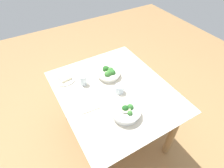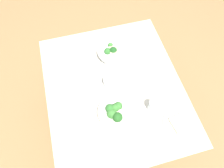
{
  "view_description": "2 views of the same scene",
  "coord_description": "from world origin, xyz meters",
  "px_view_note": "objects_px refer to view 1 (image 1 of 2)",
  "views": [
    {
      "loc": [
        -1.03,
        0.63,
        1.96
      ],
      "look_at": [
        0.04,
        0.0,
        0.78
      ],
      "focal_mm": 29.97,
      "sensor_mm": 36.0,
      "label": 1
    },
    {
      "loc": [
        0.65,
        -0.19,
        2.05
      ],
      "look_at": [
        -0.01,
        -0.02,
        0.78
      ],
      "focal_mm": 32.44,
      "sensor_mm": 36.0,
      "label": 2
    }
  ],
  "objects_px": {
    "napkin_folded_upper": "(88,104)",
    "table_knife_left": "(91,125)",
    "broccoli_bowl_near": "(109,73)",
    "table_knife_right": "(137,93)",
    "bread_side_plate": "(65,78)",
    "fork_by_far_bowl": "(114,60)",
    "water_glass_side": "(83,80)",
    "broccoli_bowl_far": "(126,112)",
    "fork_by_near_bowl": "(166,98)",
    "water_glass_center": "(119,89)"
  },
  "relations": [
    {
      "from": "napkin_folded_upper",
      "to": "table_knife_left",
      "type": "bearing_deg",
      "value": 161.18
    },
    {
      "from": "broccoli_bowl_far",
      "to": "water_glass_side",
      "type": "distance_m",
      "value": 0.53
    },
    {
      "from": "bread_side_plate",
      "to": "table_knife_right",
      "type": "xyz_separation_m",
      "value": [
        -0.51,
        -0.5,
        -0.01
      ]
    },
    {
      "from": "broccoli_bowl_far",
      "to": "napkin_folded_upper",
      "type": "relative_size",
      "value": 1.41
    },
    {
      "from": "water_glass_side",
      "to": "bread_side_plate",
      "type": "bearing_deg",
      "value": 40.54
    },
    {
      "from": "water_glass_side",
      "to": "fork_by_far_bowl",
      "type": "height_order",
      "value": "water_glass_side"
    },
    {
      "from": "water_glass_center",
      "to": "table_knife_right",
      "type": "relative_size",
      "value": 0.41
    },
    {
      "from": "broccoli_bowl_near",
      "to": "water_glass_center",
      "type": "xyz_separation_m",
      "value": [
        -0.24,
        0.02,
        -0.0
      ]
    },
    {
      "from": "broccoli_bowl_far",
      "to": "fork_by_far_bowl",
      "type": "xyz_separation_m",
      "value": [
        0.69,
        -0.3,
        -0.04
      ]
    },
    {
      "from": "water_glass_center",
      "to": "fork_by_far_bowl",
      "type": "xyz_separation_m",
      "value": [
        0.44,
        -0.21,
        -0.04
      ]
    },
    {
      "from": "broccoli_bowl_far",
      "to": "table_knife_right",
      "type": "relative_size",
      "value": 1.22
    },
    {
      "from": "broccoli_bowl_far",
      "to": "broccoli_bowl_near",
      "type": "xyz_separation_m",
      "value": [
        0.48,
        -0.12,
        0.0
      ]
    },
    {
      "from": "broccoli_bowl_far",
      "to": "water_glass_side",
      "type": "bearing_deg",
      "value": 15.91
    },
    {
      "from": "water_glass_center",
      "to": "fork_by_near_bowl",
      "type": "distance_m",
      "value": 0.42
    },
    {
      "from": "water_glass_side",
      "to": "table_knife_right",
      "type": "relative_size",
      "value": 0.49
    },
    {
      "from": "broccoli_bowl_far",
      "to": "napkin_folded_upper",
      "type": "bearing_deg",
      "value": 40.1
    },
    {
      "from": "bread_side_plate",
      "to": "broccoli_bowl_near",
      "type": "bearing_deg",
      "value": -114.48
    },
    {
      "from": "fork_by_near_bowl",
      "to": "bread_side_plate",
      "type": "bearing_deg",
      "value": -92.06
    },
    {
      "from": "broccoli_bowl_near",
      "to": "water_glass_side",
      "type": "xyz_separation_m",
      "value": [
        0.03,
        0.26,
        0.01
      ]
    },
    {
      "from": "bread_side_plate",
      "to": "table_knife_right",
      "type": "bearing_deg",
      "value": -135.3
    },
    {
      "from": "broccoli_bowl_far",
      "to": "broccoli_bowl_near",
      "type": "bearing_deg",
      "value": -13.62
    },
    {
      "from": "fork_by_near_bowl",
      "to": "broccoli_bowl_far",
      "type": "bearing_deg",
      "value": -50.02
    },
    {
      "from": "table_knife_left",
      "to": "table_knife_right",
      "type": "relative_size",
      "value": 1.01
    },
    {
      "from": "table_knife_right",
      "to": "napkin_folded_upper",
      "type": "bearing_deg",
      "value": 160.29
    },
    {
      "from": "water_glass_center",
      "to": "water_glass_side",
      "type": "relative_size",
      "value": 0.85
    },
    {
      "from": "broccoli_bowl_near",
      "to": "bread_side_plate",
      "type": "height_order",
      "value": "broccoli_bowl_near"
    },
    {
      "from": "water_glass_center",
      "to": "napkin_folded_upper",
      "type": "xyz_separation_m",
      "value": [
        0.01,
        0.31,
        -0.03
      ]
    },
    {
      "from": "fork_by_far_bowl",
      "to": "table_knife_left",
      "type": "xyz_separation_m",
      "value": [
        -0.63,
        0.59,
        -0.0
      ]
    },
    {
      "from": "water_glass_center",
      "to": "table_knife_right",
      "type": "bearing_deg",
      "value": -125.18
    },
    {
      "from": "table_knife_left",
      "to": "napkin_folded_upper",
      "type": "bearing_deg",
      "value": -58.01
    },
    {
      "from": "water_glass_side",
      "to": "broccoli_bowl_far",
      "type": "bearing_deg",
      "value": -164.09
    },
    {
      "from": "fork_by_near_bowl",
      "to": "napkin_folded_upper",
      "type": "distance_m",
      "value": 0.69
    },
    {
      "from": "bread_side_plate",
      "to": "water_glass_center",
      "type": "height_order",
      "value": "water_glass_center"
    },
    {
      "from": "napkin_folded_upper",
      "to": "broccoli_bowl_far",
      "type": "bearing_deg",
      "value": -139.9
    },
    {
      "from": "water_glass_center",
      "to": "broccoli_bowl_far",
      "type": "bearing_deg",
      "value": 159.39
    },
    {
      "from": "broccoli_bowl_near",
      "to": "bread_side_plate",
      "type": "distance_m",
      "value": 0.43
    },
    {
      "from": "water_glass_center",
      "to": "water_glass_side",
      "type": "bearing_deg",
      "value": 42.53
    },
    {
      "from": "table_knife_left",
      "to": "table_knife_right",
      "type": "xyz_separation_m",
      "value": [
        0.1,
        -0.51,
        0.0
      ]
    },
    {
      "from": "broccoli_bowl_near",
      "to": "napkin_folded_upper",
      "type": "xyz_separation_m",
      "value": [
        -0.23,
        0.34,
        -0.04
      ]
    },
    {
      "from": "fork_by_near_bowl",
      "to": "napkin_folded_upper",
      "type": "xyz_separation_m",
      "value": [
        0.28,
        0.63,
        0.0
      ]
    },
    {
      "from": "table_knife_right",
      "to": "fork_by_near_bowl",
      "type": "bearing_deg",
      "value": -50.78
    },
    {
      "from": "broccoli_bowl_near",
      "to": "table_knife_right",
      "type": "xyz_separation_m",
      "value": [
        -0.33,
        -0.11,
        -0.04
      ]
    },
    {
      "from": "broccoli_bowl_near",
      "to": "fork_by_far_bowl",
      "type": "height_order",
      "value": "broccoli_bowl_near"
    },
    {
      "from": "table_knife_left",
      "to": "napkin_folded_upper",
      "type": "height_order",
      "value": "napkin_folded_upper"
    },
    {
      "from": "napkin_folded_upper",
      "to": "fork_by_far_bowl",
      "type": "bearing_deg",
      "value": -50.37
    },
    {
      "from": "broccoli_bowl_near",
      "to": "table_knife_right",
      "type": "height_order",
      "value": "broccoli_bowl_near"
    },
    {
      "from": "water_glass_center",
      "to": "table_knife_left",
      "type": "bearing_deg",
      "value": 117.04
    },
    {
      "from": "broccoli_bowl_far",
      "to": "napkin_folded_upper",
      "type": "xyz_separation_m",
      "value": [
        0.26,
        0.22,
        -0.03
      ]
    },
    {
      "from": "bread_side_plate",
      "to": "fork_by_near_bowl",
      "type": "xyz_separation_m",
      "value": [
        -0.69,
        -0.69,
        -0.01
      ]
    },
    {
      "from": "fork_by_far_bowl",
      "to": "fork_by_near_bowl",
      "type": "relative_size",
      "value": 1.19
    }
  ]
}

